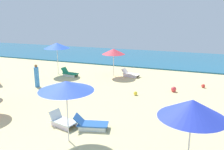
{
  "coord_description": "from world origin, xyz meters",
  "views": [
    {
      "loc": [
        5.16,
        -3.08,
        5.07
      ],
      "look_at": [
        -0.17,
        11.11,
        1.19
      ],
      "focal_mm": 38.28,
      "sensor_mm": 36.0,
      "label": 1
    }
  ],
  "objects_px": {
    "lounge_chair_0_0": "(62,121)",
    "beachgoer_0": "(37,76)",
    "umbrella_0": "(66,86)",
    "umbrella_4": "(192,109)",
    "umbrella_1": "(57,46)",
    "beach_ball_1": "(203,86)",
    "lounge_chair_1_0": "(69,73)",
    "beach_ball_2": "(174,89)",
    "lounge_chair_2_0": "(130,74)",
    "beach_ball_0": "(135,93)",
    "lounge_chair_0_1": "(90,124)",
    "umbrella_2": "(114,51)"
  },
  "relations": [
    {
      "from": "umbrella_1",
      "to": "beach_ball_0",
      "type": "bearing_deg",
      "value": -21.29
    },
    {
      "from": "umbrella_1",
      "to": "beach_ball_2",
      "type": "relative_size",
      "value": 7.6
    },
    {
      "from": "umbrella_1",
      "to": "beach_ball_2",
      "type": "bearing_deg",
      "value": -8.32
    },
    {
      "from": "umbrella_4",
      "to": "beach_ball_2",
      "type": "relative_size",
      "value": 7.76
    },
    {
      "from": "lounge_chair_0_1",
      "to": "lounge_chair_2_0",
      "type": "distance_m",
      "value": 9.73
    },
    {
      "from": "beachgoer_0",
      "to": "beach_ball_1",
      "type": "distance_m",
      "value": 11.85
    },
    {
      "from": "lounge_chair_0_0",
      "to": "umbrella_1",
      "type": "height_order",
      "value": "umbrella_1"
    },
    {
      "from": "lounge_chair_1_0",
      "to": "umbrella_2",
      "type": "height_order",
      "value": "umbrella_2"
    },
    {
      "from": "lounge_chair_0_0",
      "to": "lounge_chair_0_1",
      "type": "relative_size",
      "value": 0.84
    },
    {
      "from": "umbrella_4",
      "to": "beachgoer_0",
      "type": "distance_m",
      "value": 12.83
    },
    {
      "from": "umbrella_0",
      "to": "lounge_chair_0_0",
      "type": "xyz_separation_m",
      "value": [
        -0.98,
        1.09,
        -2.12
      ]
    },
    {
      "from": "beach_ball_0",
      "to": "lounge_chair_0_1",
      "type": "bearing_deg",
      "value": -97.62
    },
    {
      "from": "umbrella_2",
      "to": "lounge_chair_2_0",
      "type": "xyz_separation_m",
      "value": [
        1.36,
        0.32,
        -1.85
      ]
    },
    {
      "from": "lounge_chair_2_0",
      "to": "beach_ball_1",
      "type": "bearing_deg",
      "value": -87.92
    },
    {
      "from": "umbrella_2",
      "to": "beach_ball_2",
      "type": "height_order",
      "value": "umbrella_2"
    },
    {
      "from": "lounge_chair_0_0",
      "to": "beachgoer_0",
      "type": "distance_m",
      "value": 6.9
    },
    {
      "from": "umbrella_1",
      "to": "lounge_chair_0_1",
      "type": "bearing_deg",
      "value": -49.52
    },
    {
      "from": "lounge_chair_2_0",
      "to": "beach_ball_0",
      "type": "xyz_separation_m",
      "value": [
        1.67,
        -4.45,
        -0.1
      ]
    },
    {
      "from": "beachgoer_0",
      "to": "beach_ball_0",
      "type": "xyz_separation_m",
      "value": [
        7.07,
        0.72,
        -0.64
      ]
    },
    {
      "from": "lounge_chair_0_0",
      "to": "lounge_chair_2_0",
      "type": "height_order",
      "value": "lounge_chair_0_0"
    },
    {
      "from": "beach_ball_2",
      "to": "beach_ball_1",
      "type": "bearing_deg",
      "value": 42.25
    },
    {
      "from": "lounge_chair_2_0",
      "to": "beach_ball_0",
      "type": "bearing_deg",
      "value": -145.49
    },
    {
      "from": "beach_ball_0",
      "to": "beach_ball_2",
      "type": "height_order",
      "value": "beach_ball_2"
    },
    {
      "from": "umbrella_0",
      "to": "lounge_chair_1_0",
      "type": "relative_size",
      "value": 1.7
    },
    {
      "from": "lounge_chair_1_0",
      "to": "umbrella_2",
      "type": "relative_size",
      "value": 0.65
    },
    {
      "from": "lounge_chair_0_0",
      "to": "umbrella_2",
      "type": "distance_m",
      "value": 9.77
    },
    {
      "from": "umbrella_0",
      "to": "beach_ball_0",
      "type": "distance_m",
      "value": 6.97
    },
    {
      "from": "lounge_chair_1_0",
      "to": "umbrella_2",
      "type": "bearing_deg",
      "value": -60.82
    },
    {
      "from": "lounge_chair_2_0",
      "to": "beach_ball_1",
      "type": "xyz_separation_m",
      "value": [
        5.75,
        -1.2,
        -0.09
      ]
    },
    {
      "from": "lounge_chair_2_0",
      "to": "lounge_chair_0_0",
      "type": "bearing_deg",
      "value": -168.31
    },
    {
      "from": "beachgoer_0",
      "to": "beach_ball_0",
      "type": "bearing_deg",
      "value": -160.14
    },
    {
      "from": "umbrella_0",
      "to": "umbrella_4",
      "type": "xyz_separation_m",
      "value": [
        4.7,
        -1.07,
        0.15
      ]
    },
    {
      "from": "beachgoer_0",
      "to": "beach_ball_0",
      "type": "relative_size",
      "value": 6.56
    },
    {
      "from": "beach_ball_0",
      "to": "beach_ball_2",
      "type": "relative_size",
      "value": 0.7
    },
    {
      "from": "umbrella_0",
      "to": "lounge_chair_1_0",
      "type": "bearing_deg",
      "value": 120.27
    },
    {
      "from": "umbrella_1",
      "to": "umbrella_4",
      "type": "relative_size",
      "value": 0.98
    },
    {
      "from": "umbrella_1",
      "to": "lounge_chair_2_0",
      "type": "xyz_separation_m",
      "value": [
        6.07,
        1.43,
        -2.26
      ]
    },
    {
      "from": "lounge_chair_0_0",
      "to": "beachgoer_0",
      "type": "relative_size",
      "value": 0.84
    },
    {
      "from": "umbrella_0",
      "to": "umbrella_4",
      "type": "bearing_deg",
      "value": -12.83
    },
    {
      "from": "lounge_chair_0_0",
      "to": "lounge_chair_1_0",
      "type": "relative_size",
      "value": 0.92
    },
    {
      "from": "lounge_chair_1_0",
      "to": "beach_ball_1",
      "type": "bearing_deg",
      "value": -79.79
    },
    {
      "from": "umbrella_4",
      "to": "beach_ball_1",
      "type": "bearing_deg",
      "value": 87.61
    },
    {
      "from": "umbrella_1",
      "to": "umbrella_0",
      "type": "bearing_deg",
      "value": -55.01
    },
    {
      "from": "lounge_chair_0_0",
      "to": "lounge_chair_0_1",
      "type": "bearing_deg",
      "value": -68.16
    },
    {
      "from": "lounge_chair_0_0",
      "to": "lounge_chair_1_0",
      "type": "xyz_separation_m",
      "value": [
        -4.43,
        8.18,
        0.0
      ]
    },
    {
      "from": "lounge_chair_1_0",
      "to": "beach_ball_1",
      "type": "distance_m",
      "value": 10.57
    },
    {
      "from": "lounge_chair_1_0",
      "to": "lounge_chair_2_0",
      "type": "xyz_separation_m",
      "value": [
        4.81,
        1.69,
        -0.03
      ]
    },
    {
      "from": "beach_ball_1",
      "to": "lounge_chair_0_1",
      "type": "bearing_deg",
      "value": -119.4
    },
    {
      "from": "umbrella_2",
      "to": "lounge_chair_0_1",
      "type": "bearing_deg",
      "value": -75.98
    },
    {
      "from": "umbrella_1",
      "to": "beach_ball_1",
      "type": "distance_m",
      "value": 12.05
    }
  ]
}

